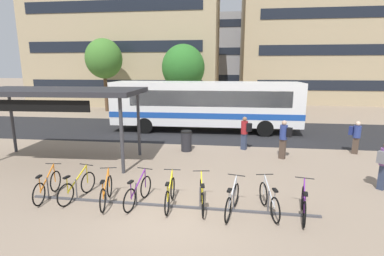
% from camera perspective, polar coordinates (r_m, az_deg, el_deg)
% --- Properties ---
extents(ground, '(200.00, 200.00, 0.00)m').
position_cam_1_polar(ground, '(8.53, -4.23, -16.75)').
color(ground, gray).
extents(bus_lane_asphalt, '(80.00, 7.20, 0.01)m').
position_cam_1_polar(bus_lane_asphalt, '(18.93, 2.35, -0.54)').
color(bus_lane_asphalt, '#232326').
rests_on(bus_lane_asphalt, ground).
extents(city_bus, '(12.06, 2.72, 3.20)m').
position_cam_1_polar(city_bus, '(18.63, 2.44, 4.79)').
color(city_bus, white).
rests_on(city_bus, ground).
extents(bike_rack, '(8.77, 0.27, 0.70)m').
position_cam_1_polar(bike_rack, '(8.88, -4.85, -14.87)').
color(bike_rack, '#47474C').
rests_on(bike_rack, ground).
extents(parked_bicycle_orange_0, '(0.52, 1.72, 0.99)m').
position_cam_1_polar(parked_bicycle_orange_0, '(10.36, -26.89, -10.38)').
color(parked_bicycle_orange_0, black).
rests_on(parked_bicycle_orange_0, ground).
extents(parked_bicycle_yellow_1, '(0.55, 1.70, 0.99)m').
position_cam_1_polar(parked_bicycle_yellow_1, '(9.90, -21.92, -10.96)').
color(parked_bicycle_yellow_1, black).
rests_on(parked_bicycle_yellow_1, ground).
extents(parked_bicycle_orange_2, '(0.56, 1.69, 0.99)m').
position_cam_1_polar(parked_bicycle_orange_2, '(9.29, -16.76, -12.13)').
color(parked_bicycle_orange_2, black).
rests_on(parked_bicycle_orange_2, ground).
extents(parked_bicycle_purple_3, '(0.53, 1.70, 0.99)m').
position_cam_1_polar(parked_bicycle_purple_3, '(9.03, -10.72, -12.52)').
color(parked_bicycle_purple_3, black).
rests_on(parked_bicycle_purple_3, ground).
extents(parked_bicycle_yellow_4, '(0.52, 1.72, 0.99)m').
position_cam_1_polar(parked_bicycle_yellow_4, '(8.79, -4.43, -13.03)').
color(parked_bicycle_yellow_4, black).
rests_on(parked_bicycle_yellow_4, ground).
extents(parked_bicycle_yellow_5, '(0.52, 1.71, 0.99)m').
position_cam_1_polar(parked_bicycle_yellow_5, '(8.66, 1.99, -13.40)').
color(parked_bicycle_yellow_5, black).
rests_on(parked_bicycle_yellow_5, ground).
extents(parked_bicycle_silver_6, '(0.59, 1.69, 0.99)m').
position_cam_1_polar(parked_bicycle_silver_6, '(8.45, 8.04, -14.22)').
color(parked_bicycle_silver_6, black).
rests_on(parked_bicycle_silver_6, ground).
extents(parked_bicycle_silver_7, '(0.54, 1.70, 0.99)m').
position_cam_1_polar(parked_bicycle_silver_7, '(8.68, 15.14, -13.79)').
color(parked_bicycle_silver_7, black).
rests_on(parked_bicycle_silver_7, ground).
extents(parked_bicycle_purple_8, '(0.55, 1.70, 0.99)m').
position_cam_1_polar(parked_bicycle_purple_8, '(8.73, 21.40, -14.07)').
color(parked_bicycle_purple_8, black).
rests_on(parked_bicycle_purple_8, ground).
extents(transit_shelter, '(7.20, 3.45, 3.21)m').
position_cam_1_polar(transit_shelter, '(13.49, -25.39, 6.26)').
color(transit_shelter, '#38383D').
rests_on(transit_shelter, ground).
extents(commuter_navy_pack_0, '(0.60, 0.52, 1.60)m').
position_cam_1_polar(commuter_navy_pack_0, '(15.81, 29.90, -1.24)').
color(commuter_navy_pack_0, '#47382D').
rests_on(commuter_navy_pack_0, ground).
extents(commuter_grey_pack_1, '(0.59, 0.58, 1.67)m').
position_cam_1_polar(commuter_grey_pack_1, '(11.64, 34.02, -5.75)').
color(commuter_grey_pack_1, '#2D3851').
rests_on(commuter_grey_pack_1, ground).
extents(commuter_black_pack_2, '(0.61, 0.52, 1.70)m').
position_cam_1_polar(commuter_black_pack_2, '(14.61, 10.52, -0.59)').
color(commuter_black_pack_2, '#2D3851').
rests_on(commuter_black_pack_2, ground).
extents(commuter_black_pack_3, '(0.61, 0.52, 1.79)m').
position_cam_1_polar(commuter_black_pack_3, '(13.56, 17.91, -1.69)').
color(commuter_black_pack_3, '#47382D').
rests_on(commuter_black_pack_3, ground).
extents(trash_bin, '(0.55, 0.55, 1.03)m').
position_cam_1_polar(trash_bin, '(14.25, -1.14, -2.58)').
color(trash_bin, '#232328').
rests_on(trash_bin, ground).
extents(street_tree_0, '(3.84, 3.84, 6.17)m').
position_cam_1_polar(street_tree_0, '(26.22, -1.75, 11.96)').
color(street_tree_0, brown).
rests_on(street_tree_0, ground).
extents(street_tree_1, '(3.38, 3.38, 6.75)m').
position_cam_1_polar(street_tree_1, '(28.43, -17.19, 13.05)').
color(street_tree_1, brown).
rests_on(street_tree_1, ground).
extents(building_left_wing, '(20.71, 10.43, 15.44)m').
position_cam_1_polar(building_left_wing, '(35.94, -12.38, 17.48)').
color(building_left_wing, tan).
rests_on(building_left_wing, ground).
extents(building_centre_block, '(14.82, 10.76, 12.33)m').
position_cam_1_polar(building_centre_block, '(51.00, 9.30, 14.12)').
color(building_centre_block, gray).
rests_on(building_centre_block, ground).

